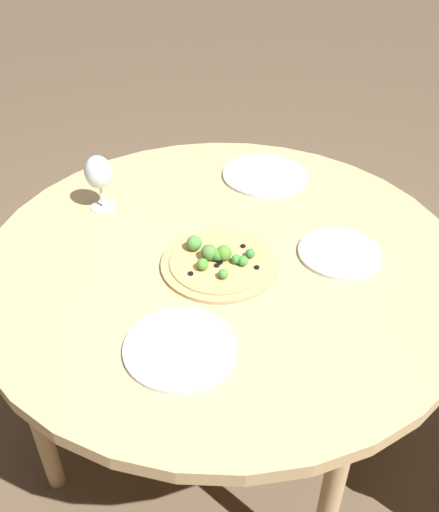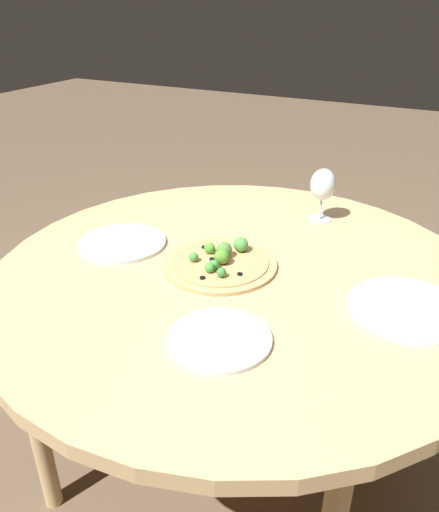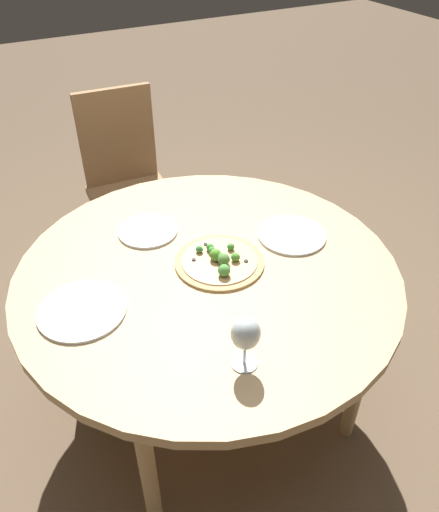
{
  "view_description": "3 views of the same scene",
  "coord_description": "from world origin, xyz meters",
  "px_view_note": "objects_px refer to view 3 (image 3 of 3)",
  "views": [
    {
      "loc": [
        0.39,
        -1.14,
        1.64
      ],
      "look_at": [
        0.01,
        -0.05,
        0.73
      ],
      "focal_mm": 40.0,
      "sensor_mm": 36.0,
      "label": 1
    },
    {
      "loc": [
        1.04,
        0.48,
        1.35
      ],
      "look_at": [
        0.01,
        -0.05,
        0.73
      ],
      "focal_mm": 35.0,
      "sensor_mm": 36.0,
      "label": 2
    },
    {
      "loc": [
        -1.17,
        0.57,
        1.77
      ],
      "look_at": [
        0.01,
        -0.05,
        0.73
      ],
      "focal_mm": 35.0,
      "sensor_mm": 36.0,
      "label": 3
    }
  ],
  "objects_px": {
    "plate_near": "(82,310)",
    "wine_glass": "(246,334)",
    "pizza": "(220,261)",
    "plate_far": "(148,231)",
    "chair": "(128,181)",
    "plate_side": "(292,235)"
  },
  "relations": [
    {
      "from": "chair",
      "to": "plate_side",
      "type": "relative_size",
      "value": 3.8
    },
    {
      "from": "plate_near",
      "to": "plate_far",
      "type": "distance_m",
      "value": 0.45
    },
    {
      "from": "pizza",
      "to": "wine_glass",
      "type": "xyz_separation_m",
      "value": [
        -0.42,
        0.14,
        0.1
      ]
    },
    {
      "from": "plate_near",
      "to": "plate_far",
      "type": "bearing_deg",
      "value": -47.82
    },
    {
      "from": "plate_far",
      "to": "plate_near",
      "type": "bearing_deg",
      "value": 132.18
    },
    {
      "from": "chair",
      "to": "wine_glass",
      "type": "height_order",
      "value": "chair"
    },
    {
      "from": "pizza",
      "to": "plate_side",
      "type": "xyz_separation_m",
      "value": [
        0.02,
        -0.31,
        -0.01
      ]
    },
    {
      "from": "chair",
      "to": "pizza",
      "type": "distance_m",
      "value": 1.05
    },
    {
      "from": "pizza",
      "to": "plate_far",
      "type": "bearing_deg",
      "value": 27.07
    },
    {
      "from": "plate_near",
      "to": "plate_side",
      "type": "bearing_deg",
      "value": -87.89
    },
    {
      "from": "plate_far",
      "to": "pizza",
      "type": "bearing_deg",
      "value": -152.93
    },
    {
      "from": "plate_near",
      "to": "plate_side",
      "type": "distance_m",
      "value": 0.79
    },
    {
      "from": "pizza",
      "to": "plate_far",
      "type": "distance_m",
      "value": 0.33
    },
    {
      "from": "plate_far",
      "to": "plate_side",
      "type": "bearing_deg",
      "value": -120.77
    },
    {
      "from": "wine_glass",
      "to": "plate_near",
      "type": "distance_m",
      "value": 0.54
    },
    {
      "from": "wine_glass",
      "to": "pizza",
      "type": "bearing_deg",
      "value": -19.14
    },
    {
      "from": "plate_near",
      "to": "chair",
      "type": "bearing_deg",
      "value": -25.36
    },
    {
      "from": "pizza",
      "to": "plate_side",
      "type": "distance_m",
      "value": 0.31
    },
    {
      "from": "plate_side",
      "to": "plate_near",
      "type": "bearing_deg",
      "value": 92.11
    },
    {
      "from": "pizza",
      "to": "chair",
      "type": "bearing_deg",
      "value": -0.7
    },
    {
      "from": "plate_near",
      "to": "wine_glass",
      "type": "bearing_deg",
      "value": -140.32
    },
    {
      "from": "chair",
      "to": "plate_far",
      "type": "relative_size",
      "value": 4.29
    }
  ]
}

